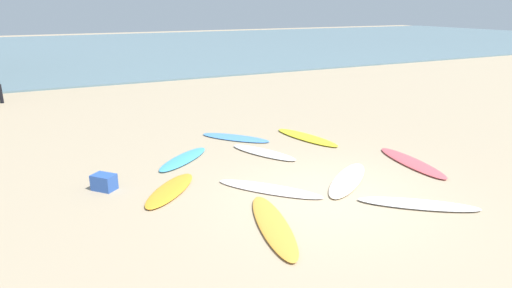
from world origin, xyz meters
The scene contains 13 objects.
ground_plane centered at (0.00, 0.00, 0.00)m, with size 120.00×120.00×0.00m, color tan.
ocean_water centered at (0.00, 35.85, 0.04)m, with size 120.00×40.00×0.08m, color slate.
surfboard_0 centered at (-1.68, -0.65, 0.04)m, with size 0.54×2.54×0.08m, color gold.
surfboard_1 centered at (-2.03, 3.54, 0.04)m, with size 0.54×2.03×0.08m, color #45A2D9.
surfboard_2 centered at (3.05, 0.72, 0.04)m, with size 0.58×2.44×0.08m, color #E1545C.
surfboard_3 centered at (1.33, -1.17, 0.04)m, with size 0.49×2.37×0.08m, color white.
surfboard_4 centered at (0.06, 3.08, 0.04)m, with size 0.52×2.08×0.08m, color white.
surfboard_5 centered at (1.87, 3.77, 0.04)m, with size 0.59×2.41×0.08m, color yellow.
surfboard_6 centered at (-0.96, 0.86, 0.03)m, with size 0.53×2.41×0.06m, color silver.
surfboard_7 centered at (0.89, 0.52, 0.04)m, with size 0.59×2.35×0.08m, color beige.
surfboard_8 centered at (-2.90, 1.74, 0.04)m, with size 0.60×1.98×0.08m, color gold.
surfboard_9 centered at (-0.04, 4.71, 0.03)m, with size 0.59×2.18×0.07m, color #4E90DF.
beach_cooler centered at (-4.15, 2.49, 0.17)m, with size 0.48×0.34×0.35m, color #2D56B2.
Camera 1 is at (-5.18, -6.95, 3.85)m, focal length 31.14 mm.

